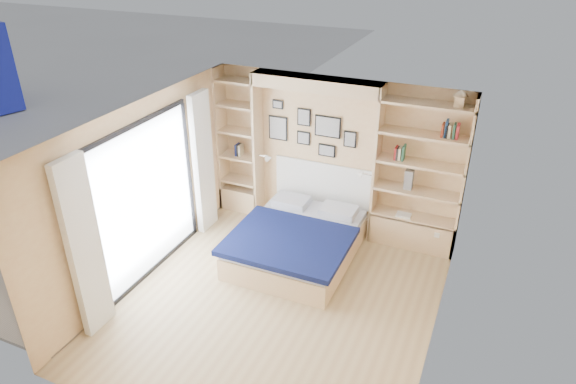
% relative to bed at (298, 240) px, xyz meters
% --- Properties ---
extents(ground, '(4.50, 4.50, 0.00)m').
position_rel_bed_xyz_m(ground, '(0.17, -1.09, -0.27)').
color(ground, tan).
rests_on(ground, ground).
extents(room_shell, '(4.50, 4.50, 4.50)m').
position_rel_bed_xyz_m(room_shell, '(-0.21, 0.43, 0.80)').
color(room_shell, '#E3BE88').
rests_on(room_shell, ground).
extents(bed, '(1.71, 2.21, 1.07)m').
position_rel_bed_xyz_m(bed, '(0.00, 0.00, 0.00)').
color(bed, beige).
rests_on(bed, ground).
extents(photo_gallery, '(1.48, 0.02, 0.82)m').
position_rel_bed_xyz_m(photo_gallery, '(-0.28, 1.13, 1.33)').
color(photo_gallery, black).
rests_on(photo_gallery, ground).
extents(reading_lamps, '(1.92, 0.12, 0.15)m').
position_rel_bed_xyz_m(reading_lamps, '(-0.13, 0.91, 0.83)').
color(reading_lamps, silver).
rests_on(reading_lamps, ground).
extents(shelf_decor, '(3.55, 0.23, 2.03)m').
position_rel_bed_xyz_m(shelf_decor, '(1.27, 0.98, 1.42)').
color(shelf_decor, '#A51E1E').
rests_on(shelf_decor, ground).
extents(deck, '(3.20, 4.00, 0.05)m').
position_rel_bed_xyz_m(deck, '(-3.43, -1.09, -0.27)').
color(deck, '#776857').
rests_on(deck, ground).
extents(deck_chair, '(0.71, 0.97, 0.87)m').
position_rel_bed_xyz_m(deck_chair, '(-3.28, -1.06, 0.14)').
color(deck_chair, tan).
rests_on(deck_chair, ground).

